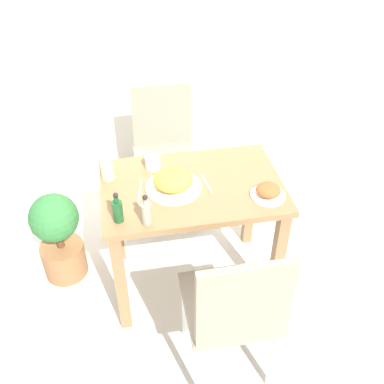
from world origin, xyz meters
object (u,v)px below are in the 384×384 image
(chair_far, at_px, (165,146))
(juice_glass, at_px, (107,167))
(chair_near, at_px, (234,308))
(sauce_bottle, at_px, (118,210))
(condiment_bottle, at_px, (146,212))
(side_plate, at_px, (268,192))
(drink_cup, at_px, (153,162))
(food_plate, at_px, (173,181))
(potted_plant_left, at_px, (58,235))

(chair_far, distance_m, juice_glass, 0.75)
(chair_near, height_order, juice_glass, chair_near)
(chair_far, distance_m, sauce_bottle, 1.02)
(juice_glass, relative_size, condiment_bottle, 0.88)
(chair_far, xyz_separation_m, side_plate, (0.41, -0.88, 0.24))
(drink_cup, bearing_deg, juice_glass, -167.61)
(food_plate, relative_size, drink_cup, 3.50)
(juice_glass, relative_size, potted_plant_left, 0.25)
(potted_plant_left, bearing_deg, chair_near, -45.30)
(side_plate, distance_m, juice_glass, 0.84)
(sauce_bottle, relative_size, condiment_bottle, 1.00)
(sauce_bottle, distance_m, condiment_bottle, 0.14)
(drink_cup, height_order, sauce_bottle, sauce_bottle)
(chair_near, distance_m, drink_cup, 0.91)
(chair_far, xyz_separation_m, condiment_bottle, (-0.21, -0.97, 0.27))
(chair_near, distance_m, juice_glass, 0.97)
(chair_far, height_order, side_plate, chair_far)
(chair_far, height_order, food_plate, chair_far)
(chair_near, height_order, food_plate, chair_near)
(condiment_bottle, bearing_deg, side_plate, 7.90)
(condiment_bottle, distance_m, potted_plant_left, 0.83)
(chair_far, bearing_deg, condiment_bottle, -102.22)
(chair_far, distance_m, side_plate, 1.00)
(juice_glass, bearing_deg, chair_near, -57.64)
(drink_cup, distance_m, potted_plant_left, 0.74)
(chair_near, height_order, drink_cup, chair_near)
(chair_far, distance_m, condiment_bottle, 1.03)
(chair_far, xyz_separation_m, juice_glass, (-0.37, -0.58, 0.28))
(food_plate, height_order, sauce_bottle, sauce_bottle)
(sauce_bottle, xyz_separation_m, condiment_bottle, (0.13, -0.04, 0.00))
(condiment_bottle, bearing_deg, sauce_bottle, 162.53)
(side_plate, xyz_separation_m, juice_glass, (-0.79, 0.30, 0.04))
(chair_near, distance_m, condiment_bottle, 0.59)
(food_plate, xyz_separation_m, side_plate, (0.46, -0.15, -0.02))
(chair_far, distance_m, food_plate, 0.77)
(drink_cup, bearing_deg, food_plate, -67.61)
(drink_cup, relative_size, condiment_bottle, 0.50)
(food_plate, height_order, side_plate, food_plate)
(chair_far, relative_size, side_plate, 5.17)
(drink_cup, distance_m, juice_glass, 0.25)
(chair_far, relative_size, condiment_bottle, 5.52)
(condiment_bottle, relative_size, potted_plant_left, 0.28)
(food_plate, bearing_deg, sauce_bottle, -146.00)
(juice_glass, xyz_separation_m, potted_plant_left, (-0.34, 0.06, -0.49))
(side_plate, bearing_deg, potted_plant_left, 162.25)
(drink_cup, xyz_separation_m, sauce_bottle, (-0.21, -0.40, 0.03))
(food_plate, height_order, condiment_bottle, condiment_bottle)
(drink_cup, relative_size, juice_glass, 0.57)
(chair_far, xyz_separation_m, food_plate, (-0.05, -0.73, 0.25))
(food_plate, xyz_separation_m, juice_glass, (-0.33, 0.15, 0.03))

